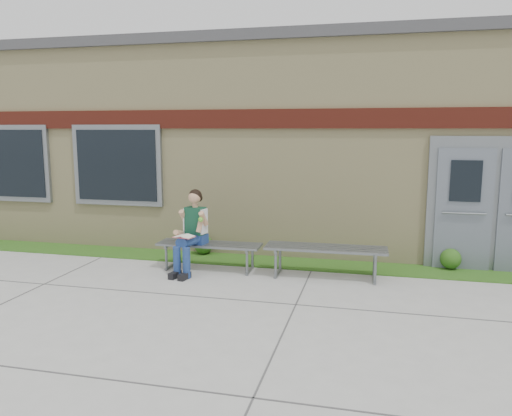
# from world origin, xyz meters

# --- Properties ---
(ground) EXTENTS (80.00, 80.00, 0.00)m
(ground) POSITION_xyz_m (0.00, 0.00, 0.00)
(ground) COLOR #9E9E99
(ground) RESTS_ON ground
(grass_strip) EXTENTS (16.00, 0.80, 0.02)m
(grass_strip) POSITION_xyz_m (0.00, 2.60, 0.01)
(grass_strip) COLOR #1B4B14
(grass_strip) RESTS_ON ground
(school_building) EXTENTS (16.20, 6.22, 4.20)m
(school_building) POSITION_xyz_m (-0.00, 5.99, 2.10)
(school_building) COLOR beige
(school_building) RESTS_ON ground
(bench_left) EXTENTS (1.80, 0.52, 0.47)m
(bench_left) POSITION_xyz_m (-0.73, 1.90, 0.36)
(bench_left) COLOR slate
(bench_left) RESTS_ON ground
(bench_right) EXTENTS (1.99, 0.59, 0.51)m
(bench_right) POSITION_xyz_m (1.27, 1.90, 0.40)
(bench_right) COLOR slate
(bench_right) RESTS_ON ground
(girl) EXTENTS (0.51, 0.89, 1.41)m
(girl) POSITION_xyz_m (-0.97, 1.69, 0.73)
(girl) COLOR navy
(girl) RESTS_ON ground
(shrub_mid) EXTENTS (0.37, 0.37, 0.37)m
(shrub_mid) POSITION_xyz_m (-1.18, 2.85, 0.20)
(shrub_mid) COLOR #1B4B14
(shrub_mid) RESTS_ON grass_strip
(shrub_east) EXTENTS (0.35, 0.35, 0.35)m
(shrub_east) POSITION_xyz_m (3.33, 2.85, 0.20)
(shrub_east) COLOR #1B4B14
(shrub_east) RESTS_ON grass_strip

